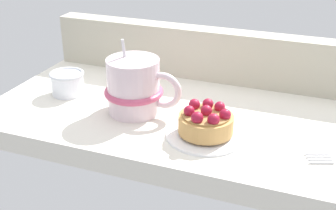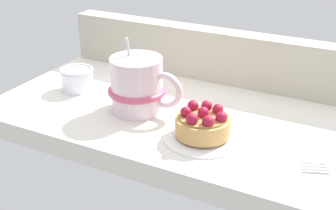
{
  "view_description": "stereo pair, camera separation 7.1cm",
  "coord_description": "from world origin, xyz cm",
  "px_view_note": "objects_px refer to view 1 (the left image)",
  "views": [
    {
      "loc": [
        18.91,
        -65.29,
        34.04
      ],
      "look_at": [
        -3.91,
        -5.61,
        3.26
      ],
      "focal_mm": 47.58,
      "sensor_mm": 36.0,
      "label": 1
    },
    {
      "loc": [
        25.37,
        -62.4,
        34.04
      ],
      "look_at": [
        -3.91,
        -5.61,
        3.26
      ],
      "focal_mm": 47.58,
      "sensor_mm": 36.0,
      "label": 2
    }
  ],
  "objects_px": {
    "sugar_bowl": "(67,82)",
    "raspberry_tart": "(206,121)",
    "coffee_mug": "(135,87)",
    "dessert_plate": "(205,134)"
  },
  "relations": [
    {
      "from": "coffee_mug",
      "to": "dessert_plate",
      "type": "bearing_deg",
      "value": -16.11
    },
    {
      "from": "dessert_plate",
      "to": "raspberry_tart",
      "type": "distance_m",
      "value": 0.02
    },
    {
      "from": "dessert_plate",
      "to": "raspberry_tart",
      "type": "height_order",
      "value": "raspberry_tart"
    },
    {
      "from": "raspberry_tart",
      "to": "coffee_mug",
      "type": "xyz_separation_m",
      "value": [
        -0.14,
        0.04,
        0.02
      ]
    },
    {
      "from": "sugar_bowl",
      "to": "coffee_mug",
      "type": "bearing_deg",
      "value": -8.89
    },
    {
      "from": "dessert_plate",
      "to": "coffee_mug",
      "type": "height_order",
      "value": "coffee_mug"
    },
    {
      "from": "raspberry_tart",
      "to": "sugar_bowl",
      "type": "height_order",
      "value": "raspberry_tart"
    },
    {
      "from": "sugar_bowl",
      "to": "raspberry_tart",
      "type": "bearing_deg",
      "value": -12.41
    },
    {
      "from": "raspberry_tart",
      "to": "dessert_plate",
      "type": "bearing_deg",
      "value": 129.36
    },
    {
      "from": "raspberry_tart",
      "to": "coffee_mug",
      "type": "bearing_deg",
      "value": 163.85
    }
  ]
}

